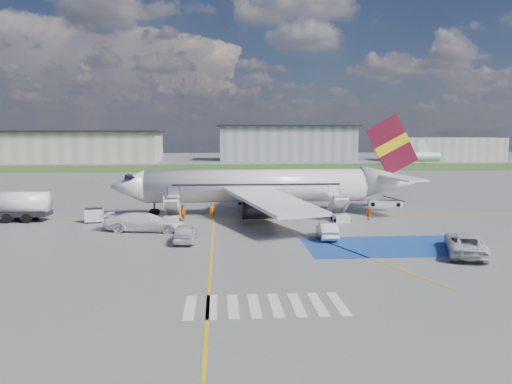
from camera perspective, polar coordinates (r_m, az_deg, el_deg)
ground at (r=46.19m, az=1.22°, el=-5.30°), size 400.00×400.00×0.00m
grass_strip at (r=140.37m, az=-2.45°, el=2.80°), size 400.00×30.00×0.01m
taxiway_line_main at (r=57.94m, az=0.10°, el=-2.83°), size 120.00×0.20×0.01m
taxiway_line_cross at (r=36.28m, az=-5.23°, el=-8.69°), size 0.20×60.00×0.01m
taxiway_line_diag at (r=57.94m, az=0.10°, el=-2.83°), size 20.71×56.45×0.01m
staging_box at (r=44.45m, az=14.74°, el=-6.00°), size 14.00×8.00×0.01m
crosswalk at (r=28.75m, az=1.04°, el=-12.84°), size 9.00×4.00×0.01m
terminal_west at (r=182.23m, az=-20.45°, el=4.86°), size 60.00×22.00×10.00m
terminal_centre at (r=181.64m, az=3.49°, el=5.59°), size 48.00×18.00×12.00m
terminal_east at (r=190.37m, az=20.47°, el=4.62°), size 40.00×16.00×8.00m
airliner at (r=59.58m, az=1.40°, el=0.72°), size 36.81×32.95×11.92m
airstairs_fwd at (r=54.68m, az=-9.63°, el=-2.85°), size 1.90×5.20×3.60m
airstairs_aft at (r=56.03m, az=9.58°, el=-2.61°), size 1.90×5.20×3.60m
fuel_tanker at (r=61.16m, az=-26.73°, el=-1.75°), size 9.70×3.09×3.27m
gpu_cart at (r=56.76m, az=-18.01°, el=-2.63°), size 2.07×1.49×1.60m
belt_loader at (r=68.60m, az=14.55°, el=-1.25°), size 4.89×2.43×1.42m
car_silver_a at (r=44.90m, az=-8.07°, el=-4.65°), size 2.13×4.91×1.65m
car_silver_b at (r=46.40m, az=8.13°, el=-4.38°), size 1.88×4.61×1.49m
van_white_a at (r=43.60m, az=22.83°, el=-5.03°), size 4.83×6.69×2.28m
van_white_b at (r=50.46m, az=-12.56°, el=-3.05°), size 6.47×3.55×2.40m
crew_fwd at (r=56.50m, az=-5.03°, el=-2.16°), size 0.79×0.67×1.84m
crew_nose at (r=55.31m, az=-8.41°, el=-2.39°), size 1.07×1.14×1.87m
crew_aft at (r=56.82m, az=12.74°, el=-2.38°), size 0.76×1.01×1.59m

